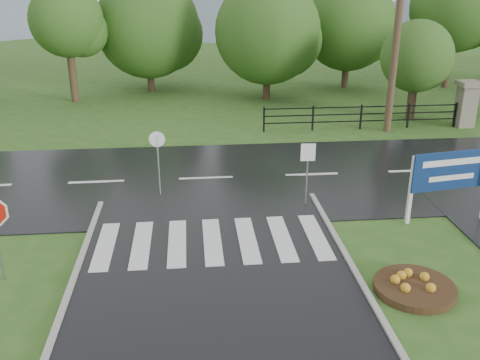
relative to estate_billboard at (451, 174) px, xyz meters
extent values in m
cube|color=black|center=(-7.21, 4.30, -1.57)|extent=(90.00, 8.00, 0.04)
cube|color=silver|center=(-10.21, -0.70, -1.51)|extent=(0.50, 2.80, 0.02)
cube|color=silver|center=(-9.21, -0.70, -1.51)|extent=(0.50, 2.80, 0.02)
cube|color=silver|center=(-8.21, -0.70, -1.51)|extent=(0.50, 2.80, 0.02)
cube|color=silver|center=(-7.21, -0.70, -1.51)|extent=(0.50, 2.80, 0.02)
cube|color=silver|center=(-6.21, -0.70, -1.51)|extent=(0.50, 2.80, 0.02)
cube|color=silver|center=(-5.21, -0.70, -1.51)|extent=(0.50, 2.80, 0.02)
cube|color=silver|center=(-4.21, -0.70, -1.51)|extent=(0.50, 2.80, 0.02)
cube|color=gray|center=(5.79, 10.30, -0.57)|extent=(0.80, 0.80, 2.00)
cube|color=#6B6659|center=(5.79, 10.30, 0.55)|extent=(1.00, 1.00, 0.24)
cube|color=black|center=(0.54, 10.30, -1.17)|extent=(9.50, 0.05, 0.05)
cube|color=black|center=(0.54, 10.30, -0.82)|extent=(9.50, 0.05, 0.05)
cube|color=black|center=(0.54, 10.30, -0.47)|extent=(9.50, 0.05, 0.05)
cube|color=black|center=(-4.21, 10.30, -0.97)|extent=(0.08, 0.08, 1.20)
cube|color=black|center=(5.29, 10.30, -0.97)|extent=(0.08, 0.08, 1.20)
sphere|color=slate|center=(0.79, 59.30, -18.85)|extent=(48.00, 48.00, 48.00)
sphere|color=slate|center=(28.79, 59.30, -14.53)|extent=(36.00, 36.00, 36.00)
cube|color=silver|center=(-1.20, 0.00, -0.48)|extent=(0.13, 0.13, 2.18)
cube|color=navy|center=(0.00, 0.00, 0.12)|extent=(2.59, 0.49, 1.20)
cube|color=white|center=(0.00, -0.03, 0.39)|extent=(2.04, 0.34, 0.20)
cube|color=white|center=(0.00, -0.03, -0.10)|extent=(1.51, 0.26, 0.16)
cylinder|color=#332111|center=(-2.47, -3.64, -1.48)|extent=(1.95, 1.95, 0.19)
cube|color=#939399|center=(-4.01, 1.65, -0.57)|extent=(0.04, 0.04, 2.00)
cube|color=white|center=(-4.01, 1.63, 0.27)|extent=(0.47, 0.04, 0.58)
cylinder|color=#939399|center=(-8.83, 2.89, -0.50)|extent=(0.06, 0.06, 2.14)
cylinder|color=white|center=(-8.83, 2.87, 0.47)|extent=(0.54, 0.05, 0.54)
cylinder|color=#473523|center=(1.71, 9.80, 3.41)|extent=(0.33, 0.33, 9.96)
cylinder|color=#3D2B1C|center=(3.65, 11.80, -0.22)|extent=(0.43, 0.43, 2.70)
sphere|color=#2A541A|center=(3.65, 11.80, 1.67)|extent=(3.58, 3.58, 3.58)
camera|label=1|loc=(-7.73, -14.22, 5.68)|focal=40.00mm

